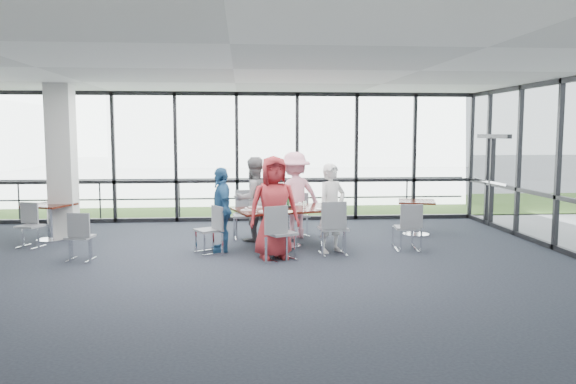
{
  "coord_description": "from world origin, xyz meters",
  "views": [
    {
      "loc": [
        0.13,
        -8.98,
        2.21
      ],
      "look_at": [
        0.98,
        1.41,
        1.1
      ],
      "focal_mm": 35.0,
      "sensor_mm": 36.0,
      "label": 1
    }
  ],
  "objects": [
    {
      "name": "ceiling",
      "position": [
        0.0,
        0.0,
        3.2
      ],
      "size": [
        12.0,
        10.0,
        0.04
      ],
      "primitive_type": "cube",
      "color": "silver",
      "rests_on": "ground"
    },
    {
      "name": "tumbler_a",
      "position": [
        0.82,
        1.36,
        0.81
      ],
      "size": [
        0.06,
        0.06,
        0.13
      ],
      "primitive_type": "cylinder",
      "color": "white",
      "rests_on": "main_table"
    },
    {
      "name": "plate_end",
      "position": [
        0.2,
        1.46,
        0.76
      ],
      "size": [
        0.24,
        0.24,
        0.01
      ],
      "primitive_type": "cylinder",
      "color": "white",
      "rests_on": "main_table"
    },
    {
      "name": "tumbler_b",
      "position": [
        1.32,
        1.65,
        0.82
      ],
      "size": [
        0.07,
        0.07,
        0.14
      ],
      "primitive_type": "cylinder",
      "color": "white",
      "rests_on": "main_table"
    },
    {
      "name": "grass_strip",
      "position": [
        0.0,
        8.0,
        0.01
      ],
      "size": [
        80.0,
        5.0,
        0.01
      ],
      "primitive_type": "cube",
      "color": "#2F5018",
      "rests_on": "ground"
    },
    {
      "name": "plate_nr",
      "position": [
        1.64,
        1.52,
        0.76
      ],
      "size": [
        0.25,
        0.25,
        0.01
      ],
      "primitive_type": "cylinder",
      "color": "white",
      "rests_on": "main_table"
    },
    {
      "name": "diner_far_right",
      "position": [
        1.22,
        2.61,
        0.9
      ],
      "size": [
        1.3,
        0.98,
        1.8
      ],
      "primitive_type": "imported",
      "rotation": [
        0.0,
        0.0,
        3.51
      ],
      "color": "#F9A2B9",
      "rests_on": "ground"
    },
    {
      "name": "green_bottle",
      "position": [
        1.01,
        1.8,
        0.85
      ],
      "size": [
        0.05,
        0.05,
        0.2
      ],
      "primitive_type": "cylinder",
      "color": "#246934",
      "rests_on": "main_table"
    },
    {
      "name": "plate_fr",
      "position": [
        1.29,
        2.21,
        0.76
      ],
      "size": [
        0.28,
        0.28,
        0.01
      ],
      "primitive_type": "cylinder",
      "color": "white",
      "rests_on": "main_table"
    },
    {
      "name": "chair_spare_la",
      "position": [
        -2.67,
        0.8,
        0.42
      ],
      "size": [
        0.48,
        0.48,
        0.84
      ],
      "primitive_type": null,
      "rotation": [
        0.0,
        0.0,
        -0.18
      ],
      "color": "gray",
      "rests_on": "ground"
    },
    {
      "name": "side_table_left",
      "position": [
        -3.8,
        2.73,
        0.62
      ],
      "size": [
        1.04,
        1.04,
        0.75
      ],
      "rotation": [
        0.0,
        0.0,
        -0.39
      ],
      "color": "#341408",
      "rests_on": "ground"
    },
    {
      "name": "chair_main_fl",
      "position": [
        0.18,
        2.55,
        0.49
      ],
      "size": [
        0.52,
        0.52,
        0.98
      ],
      "primitive_type": null,
      "rotation": [
        0.0,
        0.0,
        3.24
      ],
      "color": "gray",
      "rests_on": "ground"
    },
    {
      "name": "side_table_right",
      "position": [
        3.86,
        2.71,
        0.61
      ],
      "size": [
        0.93,
        0.93,
        0.75
      ],
      "rotation": [
        0.0,
        0.0,
        -0.27
      ],
      "color": "#341408",
      "rests_on": "ground"
    },
    {
      "name": "main_table",
      "position": [
        0.98,
        1.71,
        0.63
      ],
      "size": [
        2.19,
        1.6,
        0.75
      ],
      "rotation": [
        0.0,
        0.0,
        0.29
      ],
      "color": "#341408",
      "rests_on": "ground"
    },
    {
      "name": "plate_nl",
      "position": [
        0.55,
        1.28,
        0.76
      ],
      "size": [
        0.27,
        0.27,
        0.01
      ],
      "primitive_type": "cylinder",
      "color": "white",
      "rests_on": "main_table"
    },
    {
      "name": "curtain_wall_back",
      "position": [
        0.0,
        5.0,
        1.6
      ],
      "size": [
        12.0,
        0.1,
        3.2
      ],
      "primitive_type": "cube",
      "color": "white",
      "rests_on": "ground"
    },
    {
      "name": "menu_b",
      "position": [
        1.9,
        1.69,
        0.75
      ],
      "size": [
        0.3,
        0.22,
        0.0
      ],
      "primitive_type": "cube",
      "rotation": [
        0.0,
        0.0,
        -0.11
      ],
      "color": "white",
      "rests_on": "main_table"
    },
    {
      "name": "plate_fl",
      "position": [
        0.38,
        1.91,
        0.76
      ],
      "size": [
        0.28,
        0.28,
        0.01
      ],
      "primitive_type": "cylinder",
      "color": "white",
      "rests_on": "main_table"
    },
    {
      "name": "wall_front",
      "position": [
        0.0,
        -5.0,
        1.6
      ],
      "size": [
        12.0,
        0.1,
        3.2
      ],
      "primitive_type": "cube",
      "color": "silver",
      "rests_on": "ground"
    },
    {
      "name": "ketchup_bottle",
      "position": [
        0.92,
        1.79,
        0.84
      ],
      "size": [
        0.06,
        0.06,
        0.18
      ],
      "primitive_type": "cylinder",
      "color": "#A51D0D",
      "rests_on": "main_table"
    },
    {
      "name": "floor",
      "position": [
        0.0,
        0.0,
        -0.01
      ],
      "size": [
        12.0,
        10.0,
        0.02
      ],
      "primitive_type": "cube",
      "color": "#1D212B",
      "rests_on": "ground"
    },
    {
      "name": "structural_column",
      "position": [
        -3.6,
        3.0,
        1.6
      ],
      "size": [
        0.5,
        0.5,
        3.2
      ],
      "primitive_type": "cube",
      "color": "silver",
      "rests_on": "ground"
    },
    {
      "name": "exit_door",
      "position": [
        6.0,
        3.75,
        1.05
      ],
      "size": [
        0.12,
        1.6,
        2.1
      ],
      "primitive_type": "cube",
      "color": "black",
      "rests_on": "ground"
    },
    {
      "name": "chair_main_nr",
      "position": [
        1.75,
        0.9,
        0.48
      ],
      "size": [
        0.52,
        0.52,
        0.97
      ],
      "primitive_type": null,
      "rotation": [
        0.0,
        0.0,
        0.1
      ],
      "color": "gray",
      "rests_on": "ground"
    },
    {
      "name": "diner_near_right",
      "position": [
        1.77,
        1.15,
        0.82
      ],
      "size": [
        0.74,
        0.69,
        1.64
      ],
      "primitive_type": "imported",
      "rotation": [
        0.0,
        0.0,
        0.55
      ],
      "color": "white",
      "rests_on": "ground"
    },
    {
      "name": "chair_main_end",
      "position": [
        -0.5,
        1.23,
        0.43
      ],
      "size": [
        0.57,
        0.57,
        0.86
      ],
      "primitive_type": null,
      "rotation": [
        0.0,
        0.0,
        -1.06
      ],
      "color": "gray",
      "rests_on": "ground"
    },
    {
      "name": "chair_main_fr",
      "position": [
        1.27,
        2.75,
        0.44
      ],
      "size": [
        0.58,
        0.58,
        0.88
      ],
      "primitive_type": null,
      "rotation": [
        0.0,
        0.0,
        3.62
      ],
      "color": "gray",
      "rests_on": "ground"
    },
    {
      "name": "guard_rail",
      "position": [
        0.0,
        5.6,
        0.5
      ],
      "size": [
        12.0,
        0.06,
        0.06
      ],
      "primitive_type": "cylinder",
      "rotation": [
        0.0,
        1.57,
        0.0
      ],
      "color": "#2D2D33",
      "rests_on": "ground"
    },
    {
      "name": "chair_spare_r",
      "position": [
        3.19,
        1.16,
        0.44
      ],
      "size": [
        0.48,
        0.48,
        0.88
      ],
      "primitive_type": null,
      "rotation": [
        0.0,
        0.0,
        -0.13
      ],
      "color": "gray",
      "rests_on": "ground"
    },
    {
      "name": "hangar_main",
      "position": [
        4.0,
        32.0,
        3.0
      ],
      "size": [
        24.0,
        10.0,
        6.0
      ],
      "primitive_type": "cube",
      "color": "white",
      "rests_on": "ground"
    },
    {
      "name": "apron",
      "position": [
        0.0,
        10.0,
        -0.02
      ],
      "size": [
        80.0,
        70.0,
        0.02
      ],
      "primitive_type": "cube",
      "color": "slate",
      "rests_on": "ground"
    },
    {
      "name": "diner_end",
      "position": [
        -0.26,
        1.4,
        0.79
      ],
      "size": [
        0.65,
        0.99,
        1.57
      ],
      "primitive_type": "imported",
      "rotation": [
        0.0,
        0.0,
        -1.4
      ],
      "color": "#2A6093",
      "rests_on": "ground"
    },
    {
      "name": "tumbler_d",
      "position": [
        0.36,
        1.42,
        0.82
      ],
      "size": [
        0.07,
        0.07,
        0.14
      ],
      "primitive_type": "cylinder",
      "color": "white",
      "rests_on": "main_table"
    },
    {
      "name": "diner_near_left",
      "position": [
        0.67,
        0.73,
        0.9
      ],
      "size": [
        0.96,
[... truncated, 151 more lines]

